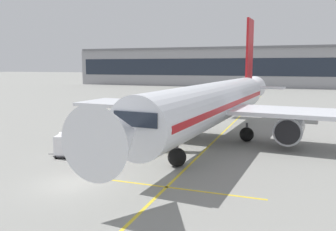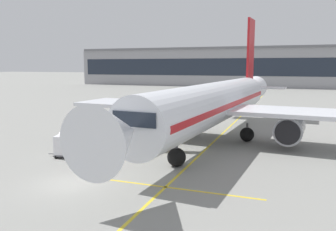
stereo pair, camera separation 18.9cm
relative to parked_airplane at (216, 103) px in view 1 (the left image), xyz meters
name	(u,v)px [view 1 (the left image)]	position (x,y,z in m)	size (l,w,h in m)	color
ground_plane	(70,184)	(-5.88, -15.51, -3.67)	(600.00, 600.00, 0.00)	gray
parked_airplane	(216,103)	(0.00, 0.00, 0.00)	(30.48, 40.36, 13.57)	silver
belt_loader	(146,140)	(-4.79, -6.07, -2.74)	(5.19, 2.97, 3.48)	gold
baggage_cart_lead	(102,144)	(-7.41, -9.09, -2.67)	(2.83, 2.10, 1.91)	#515156
baggage_cart_second	(69,145)	(-9.87, -10.07, -2.67)	(2.83, 2.10, 1.91)	#515156
ground_crew_by_loader	(134,138)	(-6.05, -5.85, -2.67)	(0.57, 0.27, 1.74)	black
ground_crew_by_carts	(100,142)	(-7.97, -8.36, -2.67)	(0.50, 0.40, 1.74)	black
ground_crew_marshaller	(109,137)	(-8.26, -6.37, -2.67)	(0.57, 0.26, 1.74)	#333847
safety_cone_engine_keepout	(130,143)	(-6.80, -5.06, -3.36)	(0.56, 0.56, 0.64)	black
apron_guidance_line_lead_in	(214,142)	(0.01, -0.70, -3.67)	(0.20, 110.00, 0.01)	yellow
apron_guidance_line_stop_bar	(166,187)	(-0.05, -14.02, -3.67)	(12.00, 0.20, 0.01)	yellow
terminal_building	(232,67)	(-13.82, 93.16, 3.08)	(113.92, 20.39, 13.60)	#939399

